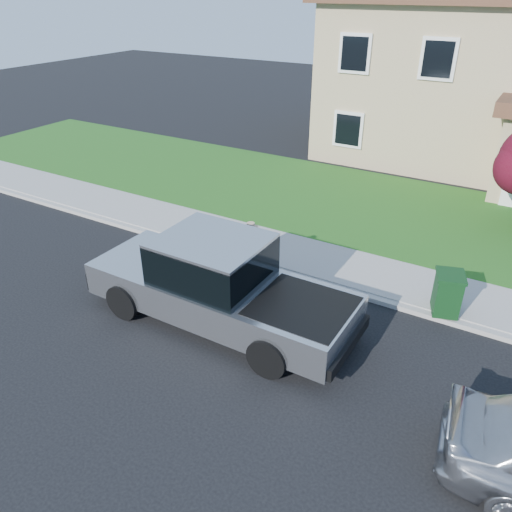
{
  "coord_description": "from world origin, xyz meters",
  "views": [
    {
      "loc": [
        5.12,
        -7.63,
        7.05
      ],
      "look_at": [
        -0.29,
        1.54,
        1.2
      ],
      "focal_mm": 35.0,
      "sensor_mm": 36.0,
      "label": 1
    }
  ],
  "objects": [
    {
      "name": "curb",
      "position": [
        1.0,
        2.9,
        0.06
      ],
      "size": [
        40.0,
        0.2,
        0.12
      ],
      "primitive_type": "cube",
      "color": "gray",
      "rests_on": "ground"
    },
    {
      "name": "ground",
      "position": [
        0.0,
        0.0,
        0.0
      ],
      "size": [
        80.0,
        80.0,
        0.0
      ],
      "primitive_type": "plane",
      "color": "black",
      "rests_on": "ground"
    },
    {
      "name": "woman",
      "position": [
        -0.87,
        2.27,
        0.79
      ],
      "size": [
        0.64,
        0.52,
        1.66
      ],
      "rotation": [
        0.0,
        0.0,
        3.47
      ],
      "color": "#E0A77B",
      "rests_on": "ground"
    },
    {
      "name": "pickup_truck",
      "position": [
        -0.53,
        0.26,
        0.99
      ],
      "size": [
        6.5,
        2.51,
        2.13
      ],
      "rotation": [
        0.0,
        0.0,
        -0.0
      ],
      "color": "black",
      "rests_on": "ground"
    },
    {
      "name": "house",
      "position": [
        1.31,
        16.38,
        3.17
      ],
      "size": [
        14.0,
        11.3,
        6.85
      ],
      "color": "tan",
      "rests_on": "ground"
    },
    {
      "name": "lawn",
      "position": [
        1.0,
        8.5,
        0.05
      ],
      "size": [
        40.0,
        7.0,
        0.1
      ],
      "primitive_type": "cube",
      "color": "#1D4513",
      "rests_on": "ground"
    },
    {
      "name": "trash_bin",
      "position": [
        4.0,
        3.1,
        0.67
      ],
      "size": [
        0.82,
        0.89,
        1.04
      ],
      "rotation": [
        0.0,
        0.0,
        0.31
      ],
      "color": "black",
      "rests_on": "sidewalk"
    },
    {
      "name": "sidewalk",
      "position": [
        1.0,
        4.0,
        0.07
      ],
      "size": [
        40.0,
        2.0,
        0.15
      ],
      "primitive_type": "cube",
      "color": "gray",
      "rests_on": "ground"
    }
  ]
}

